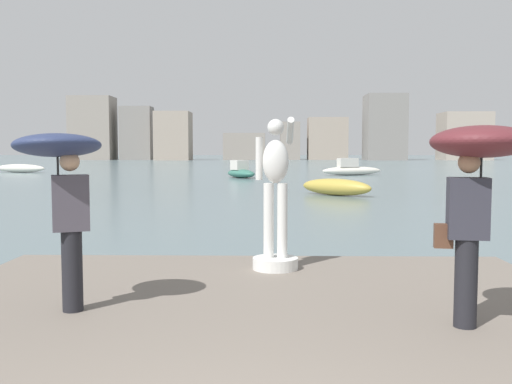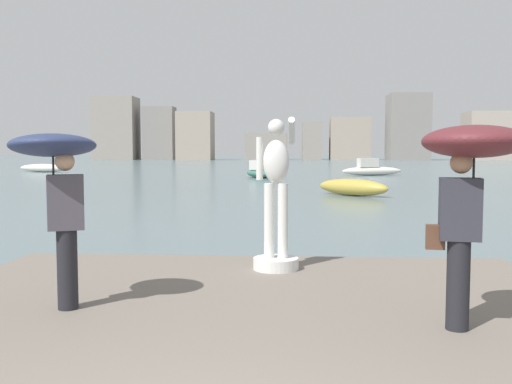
{
  "view_description": "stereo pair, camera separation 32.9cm",
  "coord_description": "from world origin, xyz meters",
  "px_view_note": "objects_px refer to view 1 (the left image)",
  "views": [
    {
      "loc": [
        0.18,
        -2.32,
        2.15
      ],
      "look_at": [
        0.0,
        5.79,
        1.55
      ],
      "focal_mm": 40.18,
      "sensor_mm": 36.0,
      "label": 1
    },
    {
      "loc": [
        0.51,
        -2.31,
        2.15
      ],
      "look_at": [
        0.0,
        5.79,
        1.55
      ],
      "focal_mm": 40.18,
      "sensor_mm": 36.0,
      "label": 2
    }
  ],
  "objects_px": {
    "statue_white_figure": "(275,208)",
    "boat_near": "(351,169)",
    "boat_mid": "(336,187)",
    "boat_far": "(20,168)",
    "onlooker_left": "(62,174)",
    "boat_leftward": "(241,172)",
    "onlooker_right": "(478,167)"
  },
  "relations": [
    {
      "from": "boat_near",
      "to": "statue_white_figure",
      "type": "bearing_deg",
      "value": -99.72
    },
    {
      "from": "onlooker_left",
      "to": "onlooker_right",
      "type": "distance_m",
      "value": 4.27
    },
    {
      "from": "onlooker_right",
      "to": "boat_leftward",
      "type": "bearing_deg",
      "value": 96.2
    },
    {
      "from": "boat_leftward",
      "to": "onlooker_left",
      "type": "bearing_deg",
      "value": -90.09
    },
    {
      "from": "boat_near",
      "to": "boat_far",
      "type": "relative_size",
      "value": 0.98
    },
    {
      "from": "statue_white_figure",
      "to": "boat_mid",
      "type": "distance_m",
      "value": 19.04
    },
    {
      "from": "statue_white_figure",
      "to": "onlooker_right",
      "type": "distance_m",
      "value": 3.4
    },
    {
      "from": "onlooker_right",
      "to": "boat_far",
      "type": "xyz_separation_m",
      "value": [
        -25.76,
        48.54,
        -1.59
      ]
    },
    {
      "from": "onlooker_left",
      "to": "boat_leftward",
      "type": "distance_m",
      "value": 38.04
    },
    {
      "from": "statue_white_figure",
      "to": "boat_near",
      "type": "bearing_deg",
      "value": 80.28
    },
    {
      "from": "statue_white_figure",
      "to": "boat_far",
      "type": "height_order",
      "value": "statue_white_figure"
    },
    {
      "from": "statue_white_figure",
      "to": "boat_leftward",
      "type": "relative_size",
      "value": 0.58
    },
    {
      "from": "statue_white_figure",
      "to": "boat_near",
      "type": "height_order",
      "value": "statue_white_figure"
    },
    {
      "from": "onlooker_left",
      "to": "boat_near",
      "type": "height_order",
      "value": "onlooker_left"
    },
    {
      "from": "statue_white_figure",
      "to": "boat_leftward",
      "type": "bearing_deg",
      "value": 93.6
    },
    {
      "from": "statue_white_figure",
      "to": "boat_near",
      "type": "xyz_separation_m",
      "value": [
        6.93,
        40.44,
        -0.79
      ]
    },
    {
      "from": "onlooker_left",
      "to": "onlooker_right",
      "type": "bearing_deg",
      "value": -6.14
    },
    {
      "from": "onlooker_left",
      "to": "boat_far",
      "type": "xyz_separation_m",
      "value": [
        -21.52,
        48.09,
        -1.5
      ]
    },
    {
      "from": "onlooker_left",
      "to": "boat_mid",
      "type": "relative_size",
      "value": 0.55
    },
    {
      "from": "boat_far",
      "to": "boat_leftward",
      "type": "relative_size",
      "value": 1.46
    },
    {
      "from": "statue_white_figure",
      "to": "onlooker_left",
      "type": "relative_size",
      "value": 1.14
    },
    {
      "from": "onlooker_right",
      "to": "boat_mid",
      "type": "height_order",
      "value": "onlooker_right"
    },
    {
      "from": "onlooker_left",
      "to": "onlooker_right",
      "type": "relative_size",
      "value": 0.98
    },
    {
      "from": "onlooker_right",
      "to": "boat_mid",
      "type": "distance_m",
      "value": 21.57
    },
    {
      "from": "onlooker_right",
      "to": "onlooker_left",
      "type": "bearing_deg",
      "value": 173.86
    },
    {
      "from": "onlooker_right",
      "to": "boat_near",
      "type": "bearing_deg",
      "value": 83.4
    },
    {
      "from": "onlooker_right",
      "to": "boat_near",
      "type": "height_order",
      "value": "onlooker_right"
    },
    {
      "from": "boat_leftward",
      "to": "onlooker_right",
      "type": "bearing_deg",
      "value": -83.8
    },
    {
      "from": "boat_mid",
      "to": "boat_far",
      "type": "xyz_separation_m",
      "value": [
        -26.92,
        27.07,
        0.0
      ]
    },
    {
      "from": "boat_near",
      "to": "boat_mid",
      "type": "relative_size",
      "value": 1.55
    },
    {
      "from": "onlooker_left",
      "to": "onlooker_right",
      "type": "xyz_separation_m",
      "value": [
        4.24,
        -0.46,
        0.09
      ]
    },
    {
      "from": "statue_white_figure",
      "to": "boat_far",
      "type": "relative_size",
      "value": 0.4
    }
  ]
}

